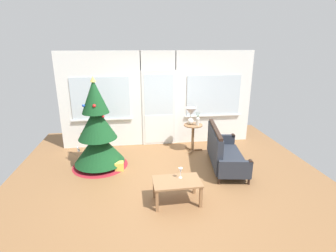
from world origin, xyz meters
name	(u,v)px	position (x,y,z in m)	size (l,w,h in m)	color
ground_plane	(169,179)	(0.00, 0.00, 0.00)	(6.76, 6.76, 0.00)	brown
back_wall_with_door	(159,99)	(0.00, 2.08, 1.28)	(5.20, 0.14, 2.55)	white
christmas_tree	(98,135)	(-1.50, 0.86, 0.76)	(1.27, 1.27, 2.07)	#4C331E
settee_sofa	(223,152)	(1.27, 0.39, 0.38)	(0.93, 1.70, 0.96)	black
side_table	(193,132)	(0.82, 1.42, 0.52)	(0.50, 0.48, 0.73)	#8E6642
table_lamp	(191,114)	(0.76, 1.46, 1.01)	(0.28, 0.28, 0.44)	silver
flower_vase	(198,121)	(0.92, 1.36, 0.85)	(0.11, 0.10, 0.35)	beige
coffee_table	(177,184)	(0.02, -0.80, 0.36)	(0.85, 0.54, 0.42)	#8E6642
wine_glass	(181,171)	(0.10, -0.71, 0.56)	(0.08, 0.08, 0.20)	silver
gift_box	(119,166)	(-1.05, 0.57, 0.10)	(0.19, 0.17, 0.19)	#D8C64C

